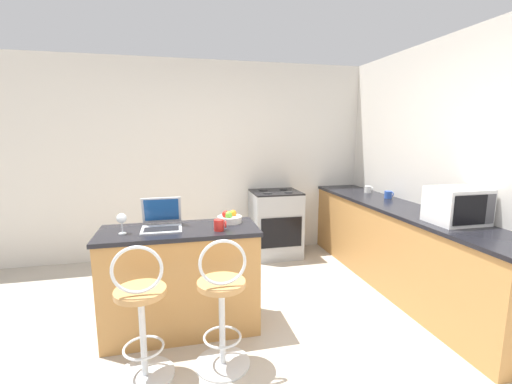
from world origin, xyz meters
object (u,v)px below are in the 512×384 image
at_px(bar_stool_near, 142,317).
at_px(bar_stool_far, 222,308).
at_px(microwave, 457,206).
at_px(mug_red, 219,225).
at_px(wine_glass_short, 122,219).
at_px(stove_range, 275,224).
at_px(mug_blue, 388,195).
at_px(laptop, 162,220).
at_px(mug_white, 368,189).
at_px(fruit_bowl, 229,218).

distance_m(bar_stool_near, bar_stool_far, 0.54).
relative_size(bar_stool_far, microwave, 2.21).
bearing_deg(mug_red, wine_glass_short, 173.54).
distance_m(bar_stool_near, stove_range, 2.62).
height_order(bar_stool_far, mug_blue, same).
relative_size(laptop, mug_white, 3.06).
distance_m(microwave, fruit_bowl, 1.97).
bearing_deg(mug_white, laptop, -156.39).
bearing_deg(bar_stool_far, fruit_bowl, 76.41).
relative_size(laptop, stove_range, 0.35).
bearing_deg(mug_blue, laptop, -164.53).
height_order(microwave, wine_glass_short, microwave).
bearing_deg(wine_glass_short, fruit_bowl, 9.64).
bearing_deg(bar_stool_near, laptop, 78.15).
xyz_separation_m(microwave, mug_blue, (0.11, 1.15, -0.11)).
xyz_separation_m(bar_stool_far, mug_white, (2.16, 1.74, 0.48)).
bearing_deg(mug_blue, mug_white, 93.72).
bearing_deg(bar_stool_far, microwave, 5.24).
height_order(microwave, mug_white, microwave).
bearing_deg(mug_red, stove_range, 60.09).
bearing_deg(mug_white, mug_blue, -86.28).
relative_size(bar_stool_near, wine_glass_short, 6.05).
xyz_separation_m(mug_blue, mug_red, (-2.14, -0.91, 0.00)).
bearing_deg(mug_red, microwave, -6.65).
relative_size(mug_blue, mug_white, 1.00).
height_order(stove_range, wine_glass_short, wine_glass_short).
distance_m(stove_range, mug_white, 1.30).
xyz_separation_m(stove_range, mug_red, (-0.97, -1.68, 0.49)).
height_order(bar_stool_near, mug_red, mug_red).
relative_size(microwave, stove_range, 0.49).
bearing_deg(wine_glass_short, bar_stool_far, -36.02).
bearing_deg(wine_glass_short, bar_stool_near, -72.37).
relative_size(bar_stool_far, fruit_bowl, 4.64).
relative_size(fruit_bowl, wine_glass_short, 1.30).
bearing_deg(laptop, stove_range, 46.36).
bearing_deg(mug_red, bar_stool_near, -143.81).
height_order(mug_blue, fruit_bowl, fruit_bowl).
xyz_separation_m(stove_range, mug_blue, (1.18, -0.77, 0.49)).
bearing_deg(mug_blue, stove_range, 146.76).
relative_size(fruit_bowl, mug_red, 2.15).
bearing_deg(laptop, mug_blue, 15.47).
bearing_deg(bar_stool_near, mug_blue, 26.13).
height_order(microwave, mug_blue, microwave).
height_order(bar_stool_near, mug_white, mug_white).
bearing_deg(laptop, bar_stool_near, -101.85).
bearing_deg(wine_glass_short, laptop, 20.17).
bearing_deg(stove_range, laptop, -133.64).
bearing_deg(mug_blue, fruit_bowl, -161.46).
distance_m(fruit_bowl, wine_glass_short, 0.88).
height_order(laptop, mug_blue, laptop).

